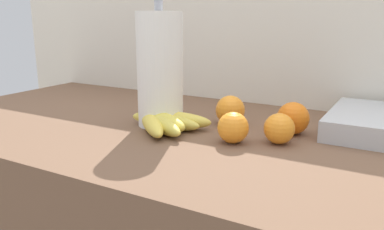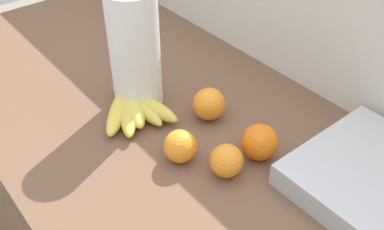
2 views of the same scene
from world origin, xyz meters
name	(u,v)px [view 1 (image 1 of 2)]	position (x,y,z in m)	size (l,w,h in m)	color
wall_back	(308,174)	(0.00, 0.38, 0.65)	(2.30, 0.06, 1.30)	silver
banana_bunch	(162,122)	(-0.26, -0.04, 0.88)	(0.21, 0.17, 0.04)	#EACD4C
orange_front	(230,110)	(-0.14, 0.09, 0.90)	(0.07, 0.07, 0.07)	orange
orange_far_right	(233,128)	(-0.07, -0.04, 0.89)	(0.07, 0.07, 0.07)	orange
orange_back_right	(280,128)	(0.01, 0.00, 0.89)	(0.07, 0.07, 0.07)	orange
orange_center	(293,118)	(0.02, 0.08, 0.90)	(0.07, 0.07, 0.07)	orange
paper_towel_roll	(160,69)	(-0.29, 0.00, 1.00)	(0.11, 0.11, 0.30)	white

